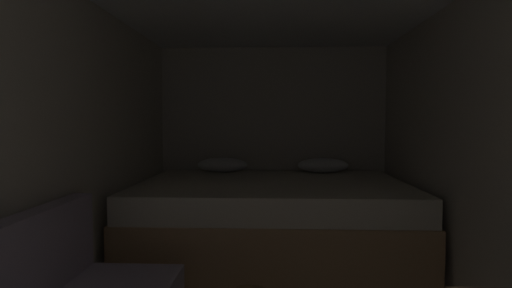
% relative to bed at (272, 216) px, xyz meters
% --- Properties ---
extents(wall_back, '(2.70, 0.05, 2.11)m').
position_rel_bed_xyz_m(wall_back, '(0.00, 0.96, 0.71)').
color(wall_back, beige).
rests_on(wall_back, ground).
extents(wall_left, '(0.05, 5.02, 2.11)m').
position_rel_bed_xyz_m(wall_left, '(-1.33, -1.57, 0.71)').
color(wall_left, beige).
rests_on(wall_left, ground).
extents(bed, '(2.48, 1.80, 0.85)m').
position_rel_bed_xyz_m(bed, '(0.00, 0.00, 0.00)').
color(bed, tan).
rests_on(bed, ground).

